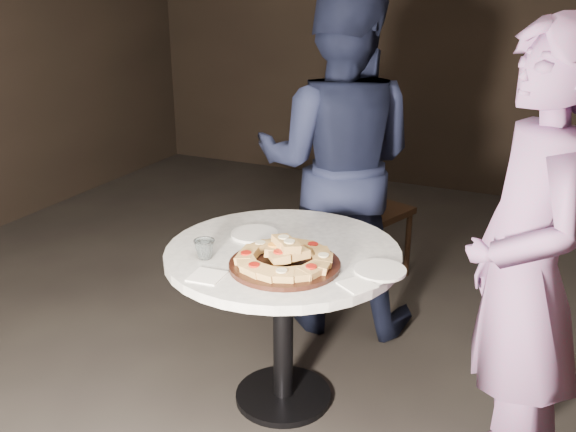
{
  "coord_description": "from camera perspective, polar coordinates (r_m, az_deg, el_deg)",
  "views": [
    {
      "loc": [
        0.92,
        -2.09,
        1.78
      ],
      "look_at": [
        -0.12,
        0.16,
        0.86
      ],
      "focal_mm": 40.0,
      "sensor_mm": 36.0,
      "label": 1
    }
  ],
  "objects": [
    {
      "name": "diner_navy",
      "position": [
        3.3,
        4.41,
        4.63
      ],
      "size": [
        0.99,
        0.85,
        1.78
      ],
      "primitive_type": "imported",
      "rotation": [
        0.0,
        0.0,
        3.36
      ],
      "color": "black",
      "rests_on": "ground"
    },
    {
      "name": "napkin_far",
      "position": [
        2.36,
        6.18,
        -6.1
      ],
      "size": [
        0.16,
        0.16,
        0.01
      ],
      "primitive_type": "cube",
      "rotation": [
        0.0,
        0.0,
        -0.59
      ],
      "color": "white",
      "rests_on": "table"
    },
    {
      "name": "plate_left",
      "position": [
        2.79,
        -3.0,
        -1.6
      ],
      "size": [
        0.24,
        0.24,
        0.01
      ],
      "primitive_type": "cylinder",
      "rotation": [
        0.0,
        0.0,
        0.16
      ],
      "color": "white",
      "rests_on": "table"
    },
    {
      "name": "table",
      "position": [
        2.7,
        -0.45,
        -5.63
      ],
      "size": [
        1.27,
        1.27,
        0.73
      ],
      "rotation": [
        0.0,
        0.0,
        0.38
      ],
      "color": "black",
      "rests_on": "ground"
    },
    {
      "name": "serving_board",
      "position": [
        2.49,
        -0.3,
        -4.35
      ],
      "size": [
        0.58,
        0.58,
        0.02
      ],
      "primitive_type": "cylinder",
      "rotation": [
        0.0,
        0.0,
        0.43
      ],
      "color": "black",
      "rests_on": "table"
    },
    {
      "name": "floor",
      "position": [
        2.9,
        0.96,
        -17.6
      ],
      "size": [
        7.0,
        7.0,
        0.0
      ],
      "primitive_type": "plane",
      "color": "black",
      "rests_on": "ground"
    },
    {
      "name": "focaccia_pile",
      "position": [
        2.47,
        -0.29,
        -3.56
      ],
      "size": [
        0.38,
        0.38,
        0.1
      ],
      "rotation": [
        0.0,
        0.0,
        -0.42
      ],
      "color": "#BA8B48",
      "rests_on": "serving_board"
    },
    {
      "name": "chair_far",
      "position": [
        3.88,
        6.5,
        1.09
      ],
      "size": [
        0.53,
        0.54,
        0.88
      ],
      "rotation": [
        0.0,
        0.0,
        2.81
      ],
      "color": "black",
      "rests_on": "ground"
    },
    {
      "name": "napkin_near",
      "position": [
        2.43,
        -7.23,
        -5.34
      ],
      "size": [
        0.13,
        0.13,
        0.01
      ],
      "primitive_type": "cube",
      "rotation": [
        0.0,
        0.0,
        0.09
      ],
      "color": "white",
      "rests_on": "table"
    },
    {
      "name": "water_glass",
      "position": [
        2.57,
        -7.43,
        -2.94
      ],
      "size": [
        0.09,
        0.09,
        0.08
      ],
      "primitive_type": "imported",
      "rotation": [
        0.0,
        0.0,
        0.07
      ],
      "color": "silver",
      "rests_on": "table"
    },
    {
      "name": "diner_teal",
      "position": [
        2.28,
        20.23,
        -5.18
      ],
      "size": [
        0.62,
        0.73,
        1.7
      ],
      "primitive_type": "imported",
      "rotation": [
        0.0,
        0.0,
        -1.17
      ],
      "color": "slate",
      "rests_on": "ground"
    },
    {
      "name": "plate_right",
      "position": [
        2.47,
        8.19,
        -4.8
      ],
      "size": [
        0.25,
        0.25,
        0.01
      ],
      "primitive_type": "cylinder",
      "rotation": [
        0.0,
        0.0,
        -0.32
      ],
      "color": "white",
      "rests_on": "table"
    }
  ]
}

